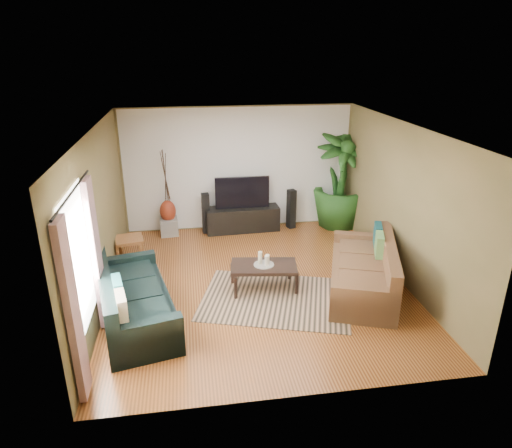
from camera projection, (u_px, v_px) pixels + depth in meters
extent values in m
plane|color=#9A5727|center=(258.00, 284.00, 7.93)|extent=(5.50, 5.50, 0.00)
plane|color=white|center=(258.00, 128.00, 6.93)|extent=(5.50, 5.50, 0.00)
plane|color=brown|center=(238.00, 169.00, 9.96)|extent=(5.00, 0.00, 5.00)
plane|color=brown|center=(298.00, 298.00, 4.90)|extent=(5.00, 0.00, 5.00)
plane|color=brown|center=(99.00, 220.00, 7.08)|extent=(0.00, 5.50, 5.50)
plane|color=brown|center=(402.00, 204.00, 7.78)|extent=(0.00, 5.50, 5.50)
plane|color=white|center=(238.00, 169.00, 9.95)|extent=(4.90, 0.00, 4.90)
plane|color=white|center=(79.00, 262.00, 5.59)|extent=(0.00, 1.80, 1.80)
cube|color=gray|center=(73.00, 312.00, 5.00)|extent=(0.08, 0.35, 2.20)
cube|color=gray|center=(96.00, 254.00, 6.38)|extent=(0.08, 0.35, 2.20)
cylinder|color=black|center=(72.00, 192.00, 5.27)|extent=(0.03, 1.90, 0.03)
cube|color=black|center=(135.00, 295.00, 6.77)|extent=(1.44, 2.42, 0.85)
cube|color=brown|center=(363.00, 267.00, 7.61)|extent=(1.69, 2.44, 0.85)
cube|color=#A38060|center=(275.00, 299.00, 7.46)|extent=(2.77, 2.31, 0.01)
cube|color=black|center=(264.00, 277.00, 7.71)|extent=(1.17, 0.75, 0.45)
cylinder|color=gray|center=(264.00, 265.00, 7.62)|extent=(0.34, 0.34, 0.01)
cylinder|color=beige|center=(260.00, 258.00, 7.60)|extent=(0.07, 0.07, 0.22)
cylinder|color=#ECE1C8|center=(267.00, 260.00, 7.56)|extent=(0.07, 0.07, 0.17)
cylinder|color=beige|center=(267.00, 259.00, 7.66)|extent=(0.07, 0.07, 0.14)
cube|color=black|center=(242.00, 219.00, 10.13)|extent=(1.63, 0.55, 0.54)
cube|color=black|center=(242.00, 192.00, 9.91)|extent=(1.18, 0.06, 0.70)
cube|color=black|center=(206.00, 213.00, 9.95)|extent=(0.17, 0.19, 0.90)
cube|color=black|center=(291.00, 209.00, 10.23)|extent=(0.20, 0.22, 0.89)
imported|color=#1B4517|center=(340.00, 181.00, 10.12)|extent=(1.25, 1.25, 2.13)
cylinder|color=black|center=(338.00, 219.00, 10.46)|extent=(0.39, 0.39, 0.31)
cube|color=gray|center=(169.00, 226.00, 9.93)|extent=(0.40, 0.40, 0.37)
ellipsoid|color=maroon|center=(168.00, 211.00, 9.80)|extent=(0.34, 0.34, 0.48)
cube|color=#985E31|center=(130.00, 251.00, 8.60)|extent=(0.57, 0.57, 0.52)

